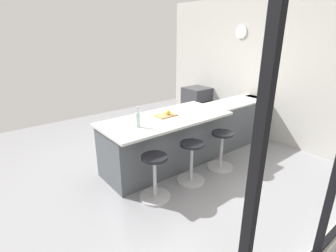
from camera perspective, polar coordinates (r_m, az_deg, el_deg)
name	(u,v)px	position (r m, az deg, el deg)	size (l,w,h in m)	color
ground_plane	(156,168)	(4.58, -2.70, -9.09)	(7.12, 7.12, 0.00)	gray
window_panel_rear	(333,186)	(2.71, 32.45, -10.98)	(5.48, 0.12, 2.93)	beige
interior_partition_left	(257,69)	(6.06, 18.98, 11.80)	(0.15, 5.27, 2.93)	beige
sink_cabinet	(247,118)	(5.94, 16.92, 1.77)	(2.42, 0.60, 1.17)	#4C5156
oven_range	(197,104)	(6.90, 6.29, 4.85)	(0.60, 0.61, 0.86)	#38383D
kitchen_island	(164,141)	(4.46, -0.78, -3.39)	(2.19, 1.00, 0.90)	#4C5156
stool_by_window	(221,151)	(4.52, 11.57, -5.47)	(0.44, 0.44, 0.66)	#B7B7BC
stool_middle	(191,164)	(4.06, 5.14, -8.21)	(0.44, 0.44, 0.66)	#B7B7BC
stool_near_camera	(155,179)	(3.68, -2.91, -11.42)	(0.44, 0.44, 0.66)	#B7B7BC
cutting_board	(166,115)	(4.35, -0.52, 2.37)	(0.36, 0.24, 0.02)	tan
apple_yellow	(168,112)	(4.34, -0.01, 3.03)	(0.08, 0.08, 0.08)	gold
water_bottle	(138,119)	(3.83, -6.61, 1.49)	(0.06, 0.06, 0.31)	silver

